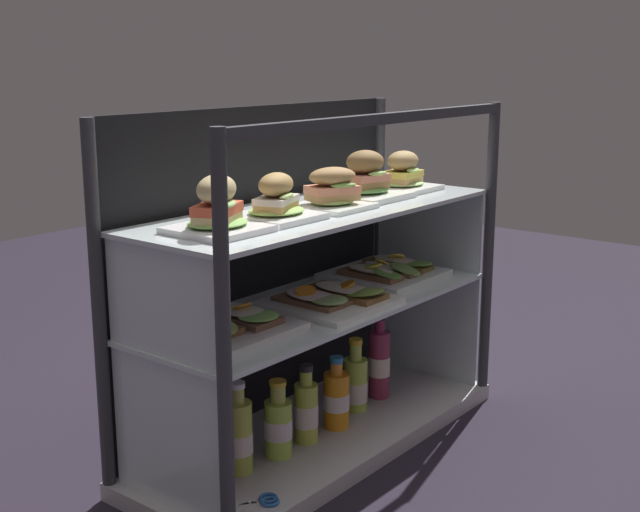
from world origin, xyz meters
TOP-DOWN VIEW (x-y plane):
  - ground_plane at (0.00, 0.00)m, footprint 6.00×6.00m
  - case_base_deck at (0.00, 0.00)m, footprint 1.12×0.42m
  - case_frame at (0.00, 0.12)m, footprint 1.12×0.42m
  - riser_lower_tier at (0.00, 0.00)m, footprint 1.06×0.36m
  - shelf_lower_glass at (0.00, 0.00)m, footprint 1.07×0.37m
  - riser_upper_tier at (0.00, 0.00)m, footprint 1.06×0.36m
  - shelf_upper_glass at (0.00, 0.00)m, footprint 1.07×0.37m
  - plated_roll_sandwich_mid_right at (-0.38, -0.02)m, footprint 0.19×0.19m
  - plated_roll_sandwich_right_of_center at (-0.19, -0.02)m, footprint 0.18×0.18m
  - plated_roll_sandwich_mid_left at (0.01, -0.03)m, footprint 0.17×0.17m
  - plated_roll_sandwich_center at (0.19, -0.00)m, footprint 0.20×0.20m
  - plated_roll_sandwich_left_of_center at (0.38, -0.00)m, footprint 0.18×0.18m
  - open_sandwich_tray_center at (-0.33, 0.02)m, footprint 0.29×0.28m
  - open_sandwich_tray_far_left at (0.01, -0.03)m, footprint 0.29×0.28m
  - open_sandwich_tray_right_of_center at (0.32, 0.01)m, footprint 0.29×0.28m
  - juice_bottle_back_center at (-0.42, -0.03)m, footprint 0.06×0.06m
  - juice_bottle_tucked_behind at (-0.31, 0.00)m, footprint 0.07×0.07m
  - juice_bottle_front_right_end at (-0.19, -0.02)m, footprint 0.07×0.07m
  - juice_bottle_front_left_end at (-0.09, -0.02)m, footprint 0.06×0.06m
  - juice_bottle_near_post at (0.03, -0.03)m, footprint 0.07×0.07m
  - juice_bottle_back_right at (0.16, 0.00)m, footprint 0.07×0.07m
  - juice_bottle_front_middle at (0.28, -0.00)m, footprint 0.06×0.06m
  - kitchen_scissors at (-0.39, -0.14)m, footprint 0.15×0.13m

SIDE VIEW (x-z plane):
  - ground_plane at x=0.00m, z-range -0.02..0.00m
  - case_base_deck at x=0.00m, z-range 0.00..0.04m
  - kitchen_scissors at x=-0.39m, z-range 0.04..0.05m
  - juice_bottle_back_right at x=0.16m, z-range 0.02..0.22m
  - juice_bottle_front_right_end at x=-0.19m, z-range 0.03..0.22m
  - juice_bottle_near_post at x=0.03m, z-range 0.03..0.22m
  - juice_bottle_front_left_end at x=-0.09m, z-range 0.02..0.23m
  - juice_bottle_back_center at x=-0.42m, z-range 0.02..0.25m
  - juice_bottle_tucked_behind at x=-0.31m, z-range 0.02..0.25m
  - juice_bottle_front_middle at x=0.28m, z-range 0.02..0.27m
  - riser_lower_tier at x=0.00m, z-range 0.04..0.38m
  - shelf_lower_glass at x=0.00m, z-range 0.38..0.39m
  - open_sandwich_tray_far_left at x=0.01m, z-range 0.38..0.44m
  - open_sandwich_tray_right_of_center at x=0.32m, z-range 0.38..0.44m
  - open_sandwich_tray_center at x=-0.33m, z-range 0.38..0.45m
  - case_frame at x=0.00m, z-range 0.04..0.93m
  - riser_upper_tier at x=0.00m, z-range 0.39..0.63m
  - shelf_upper_glass at x=0.00m, z-range 0.63..0.64m
  - plated_roll_sandwich_right_of_center at x=-0.19m, z-range 0.63..0.74m
  - plated_roll_sandwich_mid_left at x=0.01m, z-range 0.63..0.74m
  - plated_roll_sandwich_left_of_center at x=0.38m, z-range 0.63..0.74m
  - plated_roll_sandwich_center at x=0.19m, z-range 0.62..0.75m
  - plated_roll_sandwich_mid_right at x=-0.38m, z-range 0.63..0.75m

